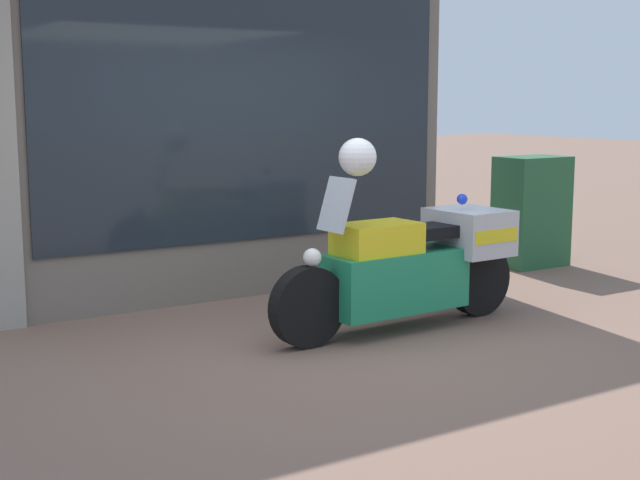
% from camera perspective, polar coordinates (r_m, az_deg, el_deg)
% --- Properties ---
extents(ground_plane, '(60.00, 60.00, 0.00)m').
position_cam_1_polar(ground_plane, '(6.79, 0.51, -6.73)').
color(ground_plane, '#7A5B4C').
extents(shop_building, '(5.08, 0.55, 3.59)m').
position_cam_1_polar(shop_building, '(8.13, -9.34, 8.63)').
color(shop_building, '#6B6056').
rests_on(shop_building, ground).
extents(window_display, '(3.87, 0.30, 1.82)m').
position_cam_1_polar(window_display, '(8.55, -5.22, -0.42)').
color(window_display, slate).
rests_on(window_display, ground).
extents(paramedic_motorcycle, '(2.39, 0.66, 1.26)m').
position_cam_1_polar(paramedic_motorcycle, '(7.24, 6.04, -1.44)').
color(paramedic_motorcycle, black).
rests_on(paramedic_motorcycle, ground).
extents(utility_cabinet, '(0.77, 0.50, 1.22)m').
position_cam_1_polar(utility_cabinet, '(10.14, 13.37, 1.79)').
color(utility_cabinet, '#235633').
rests_on(utility_cabinet, ground).
extents(white_helmet, '(0.29, 0.29, 0.29)m').
position_cam_1_polar(white_helmet, '(6.76, 2.42, 5.33)').
color(white_helmet, white).
rests_on(white_helmet, paramedic_motorcycle).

